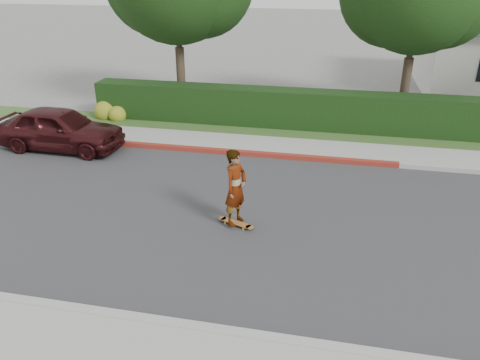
{
  "coord_description": "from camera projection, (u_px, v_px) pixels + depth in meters",
  "views": [
    {
      "loc": [
        -1.11,
        -10.04,
        5.78
      ],
      "look_at": [
        -3.22,
        0.05,
        1.0
      ],
      "focal_mm": 35.0,
      "sensor_mm": 36.0,
      "label": 1
    }
  ],
  "objects": [
    {
      "name": "ground",
      "position": [
        372.0,
        231.0,
        11.13
      ],
      "size": [
        120.0,
        120.0,
        0.0
      ],
      "primitive_type": "plane",
      "color": "slate",
      "rests_on": "ground"
    },
    {
      "name": "road",
      "position": [
        372.0,
        230.0,
        11.13
      ],
      "size": [
        60.0,
        8.0,
        0.01
      ],
      "primitive_type": "cube",
      "color": "#2D2D30",
      "rests_on": "ground"
    },
    {
      "name": "curb_near",
      "position": [
        384.0,
        357.0,
        7.46
      ],
      "size": [
        60.0,
        0.2,
        0.15
      ],
      "primitive_type": "cube",
      "color": "#9E9E99",
      "rests_on": "ground"
    },
    {
      "name": "curb_far",
      "position": [
        366.0,
        163.0,
        14.74
      ],
      "size": [
        60.0,
        0.2,
        0.15
      ],
      "primitive_type": "cube",
      "color": "#9E9E99",
      "rests_on": "ground"
    },
    {
      "name": "curb_red_section",
      "position": [
        213.0,
        151.0,
        15.67
      ],
      "size": [
        12.0,
        0.21,
        0.15
      ],
      "primitive_type": "cube",
      "color": "maroon",
      "rests_on": "ground"
    },
    {
      "name": "sidewalk_far",
      "position": [
        365.0,
        153.0,
        15.55
      ],
      "size": [
        60.0,
        1.6,
        0.12
      ],
      "primitive_type": "cube",
      "color": "gray",
      "rests_on": "ground"
    },
    {
      "name": "planting_strip",
      "position": [
        364.0,
        137.0,
        16.97
      ],
      "size": [
        60.0,
        1.6,
        0.1
      ],
      "primitive_type": "cube",
      "color": "#2D4C1E",
      "rests_on": "ground"
    },
    {
      "name": "hedge",
      "position": [
        284.0,
        109.0,
        17.77
      ],
      "size": [
        15.0,
        1.0,
        1.5
      ],
      "primitive_type": "cube",
      "color": "black",
      "rests_on": "ground"
    },
    {
      "name": "flowering_shrub",
      "position": [
        109.0,
        112.0,
        18.84
      ],
      "size": [
        1.4,
        1.0,
        0.9
      ],
      "color": "#2D4C19",
      "rests_on": "ground"
    },
    {
      "name": "skateboard",
      "position": [
        236.0,
        223.0,
        11.3
      ],
      "size": [
        0.98,
        0.52,
        0.09
      ],
      "rotation": [
        0.0,
        0.0,
        -0.36
      ],
      "color": "gold",
      "rests_on": "ground"
    },
    {
      "name": "skateboarder",
      "position": [
        236.0,
        188.0,
        10.9
      ],
      "size": [
        0.67,
        0.8,
        1.87
      ],
      "primitive_type": "imported",
      "rotation": [
        0.0,
        0.0,
        1.18
      ],
      "color": "white",
      "rests_on": "skateboard"
    },
    {
      "name": "car_maroon",
      "position": [
        60.0,
        129.0,
        15.76
      ],
      "size": [
        4.31,
        1.82,
        1.45
      ],
      "primitive_type": "imported",
      "rotation": [
        0.0,
        0.0,
        1.55
      ],
      "color": "#3C1315",
      "rests_on": "ground"
    }
  ]
}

